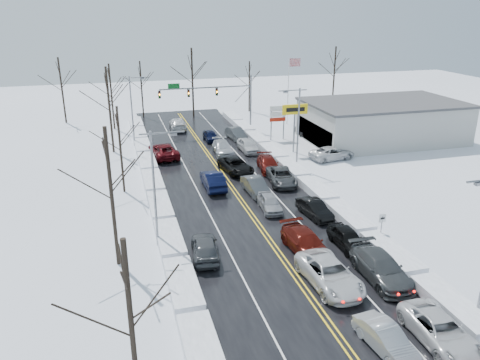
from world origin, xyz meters
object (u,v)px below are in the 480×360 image
object	(u,v)px
traffic_signal_mast	(216,94)
dealership_building	(382,121)
oncoming_car_0	(213,188)
tires_plus_sign	(295,113)
flagpole	(289,85)

from	to	relation	value
traffic_signal_mast	dealership_building	size ratio (longest dim) A/B	0.65
dealership_building	oncoming_car_0	xyz separation A→B (m)	(-25.82, -11.39, -2.66)
traffic_signal_mast	oncoming_car_0	distance (m)	22.69
tires_plus_sign	flagpole	world-z (taller)	flagpole
dealership_building	tires_plus_sign	bearing A→B (deg)	-171.53
tires_plus_sign	oncoming_car_0	bearing A→B (deg)	-142.76
traffic_signal_mast	tires_plus_sign	distance (m)	13.92
flagpole	dealership_building	distance (m)	15.24
traffic_signal_mast	dealership_building	xyz separation A→B (m)	(20.53, -9.99, -2.82)
flagpole	dealership_building	size ratio (longest dim) A/B	0.49
traffic_signal_mast	oncoming_car_0	size ratio (longest dim) A/B	2.54
flagpole	dealership_building	xyz separation A→B (m)	(8.80, -12.00, -3.27)
flagpole	oncoming_car_0	size ratio (longest dim) A/B	1.92
traffic_signal_mast	oncoming_car_0	bearing A→B (deg)	-103.90
traffic_signal_mast	tires_plus_sign	size ratio (longest dim) A/B	2.21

